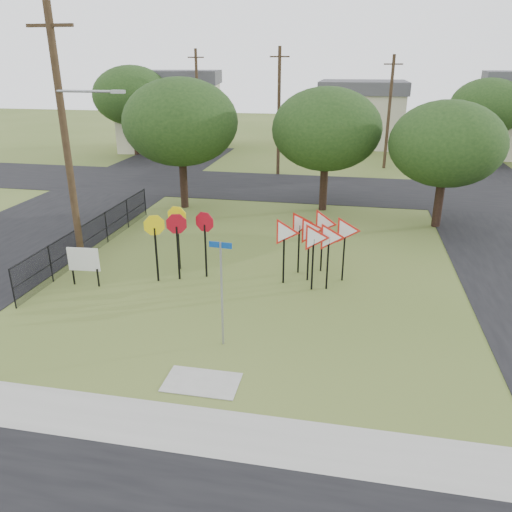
{
  "coord_description": "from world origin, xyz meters",
  "views": [
    {
      "loc": [
        3.57,
        -13.1,
        8.04
      ],
      "look_at": [
        0.42,
        3.0,
        1.6
      ],
      "focal_mm": 35.0,
      "sensor_mm": 36.0,
      "label": 1
    }
  ],
  "objects_px": {
    "stop_sign_cluster": "(179,229)",
    "info_board": "(84,261)",
    "street_name_sign": "(222,288)",
    "yield_sign_cluster": "(315,234)"
  },
  "relations": [
    {
      "from": "yield_sign_cluster",
      "to": "info_board",
      "type": "relative_size",
      "value": 2.22
    },
    {
      "from": "street_name_sign",
      "to": "stop_sign_cluster",
      "type": "distance_m",
      "value": 5.49
    },
    {
      "from": "stop_sign_cluster",
      "to": "info_board",
      "type": "height_order",
      "value": "stop_sign_cluster"
    },
    {
      "from": "street_name_sign",
      "to": "info_board",
      "type": "height_order",
      "value": "street_name_sign"
    },
    {
      "from": "street_name_sign",
      "to": "stop_sign_cluster",
      "type": "xyz_separation_m",
      "value": [
        -2.93,
        4.64,
        0.11
      ]
    },
    {
      "from": "street_name_sign",
      "to": "info_board",
      "type": "relative_size",
      "value": 2.15
    },
    {
      "from": "street_name_sign",
      "to": "info_board",
      "type": "bearing_deg",
      "value": 153.44
    },
    {
      "from": "stop_sign_cluster",
      "to": "yield_sign_cluster",
      "type": "xyz_separation_m",
      "value": [
        5.2,
        0.59,
        -0.04
      ]
    },
    {
      "from": "yield_sign_cluster",
      "to": "info_board",
      "type": "xyz_separation_m",
      "value": [
        -8.47,
        -2.13,
        -0.92
      ]
    },
    {
      "from": "street_name_sign",
      "to": "yield_sign_cluster",
      "type": "distance_m",
      "value": 5.7
    }
  ]
}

